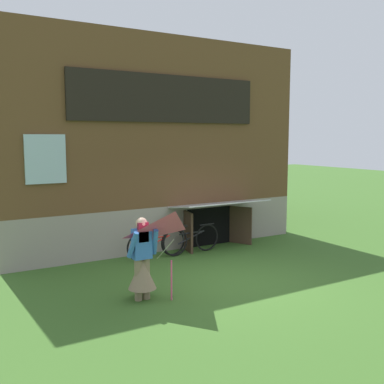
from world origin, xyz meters
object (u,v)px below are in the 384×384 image
object	(u,v)px
person	(142,266)
bicycle_black	(191,239)
kite	(176,237)
bicycle_red	(157,244)

from	to	relation	value
person	bicycle_black	world-z (taller)	person
kite	bicycle_black	bearing A→B (deg)	55.32
person	kite	distance (m)	0.93
bicycle_black	kite	bearing A→B (deg)	-127.46
person	bicycle_red	bearing A→B (deg)	47.67
person	bicycle_black	size ratio (longest dim) A/B	0.91
person	bicycle_black	distance (m)	3.46
kite	bicycle_black	world-z (taller)	kite
person	bicycle_red	xyz separation A→B (m)	(1.49, 2.46, -0.29)
kite	bicycle_black	distance (m)	3.76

